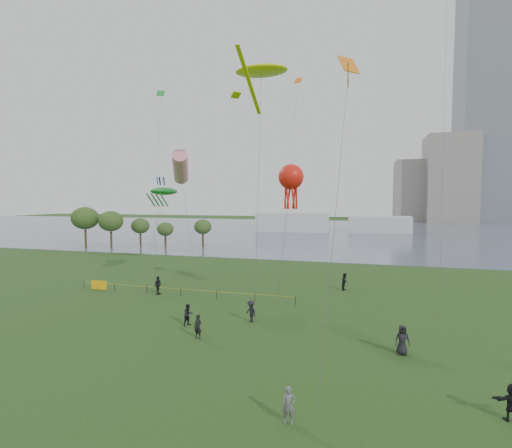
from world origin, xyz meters
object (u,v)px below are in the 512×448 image
(kite_flyer, at_px, (289,405))
(kite_stingray, at_px, (261,71))
(fence, at_px, (129,287))
(kite_octopus, at_px, (291,178))

(kite_flyer, xyz_separation_m, kite_stingray, (-6.89, 21.12, 22.05))
(kite_stingray, bearing_deg, fence, 172.96)
(kite_flyer, distance_m, kite_stingray, 31.30)
(fence, xyz_separation_m, kite_flyer, (20.96, -18.60, 0.28))
(fence, bearing_deg, kite_octopus, -3.34)
(kite_flyer, bearing_deg, fence, 128.95)
(fence, relative_size, kite_flyer, 14.37)
(fence, distance_m, kite_stingray, 26.51)
(fence, height_order, kite_octopus, kite_octopus)
(kite_flyer, bearing_deg, kite_octopus, 90.68)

